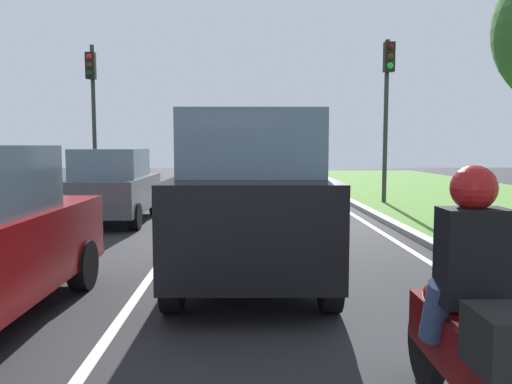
% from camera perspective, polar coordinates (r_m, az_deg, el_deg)
% --- Properties ---
extents(ground_plane, '(60.00, 60.00, 0.00)m').
position_cam_1_polar(ground_plane, '(12.21, -4.45, -3.46)').
color(ground_plane, '#262628').
extents(lane_line_center, '(0.12, 32.00, 0.01)m').
position_cam_1_polar(lane_line_center, '(12.27, -7.72, -3.44)').
color(lane_line_center, silver).
rests_on(lane_line_center, ground).
extents(lane_line_right_edge, '(0.12, 32.00, 0.01)m').
position_cam_1_polar(lane_line_right_edge, '(12.56, 12.22, -3.31)').
color(lane_line_right_edge, silver).
rests_on(lane_line_right_edge, ground).
extents(curb_right, '(0.24, 48.00, 0.12)m').
position_cam_1_polar(curb_right, '(12.68, 14.42, -3.02)').
color(curb_right, '#9E9B93').
rests_on(curb_right, ground).
extents(car_suv_ahead, '(2.05, 4.54, 2.28)m').
position_cam_1_polar(car_suv_ahead, '(6.99, -0.51, -0.37)').
color(car_suv_ahead, black).
rests_on(car_suv_ahead, ground).
extents(car_hatchback_far, '(1.73, 3.70, 1.78)m').
position_cam_1_polar(car_hatchback_far, '(12.60, -15.94, 0.66)').
color(car_hatchback_far, '#474C51').
rests_on(car_hatchback_far, ground).
extents(motorcycle, '(0.41, 1.90, 1.01)m').
position_cam_1_polar(motorcycle, '(3.50, 23.26, -16.70)').
color(motorcycle, '#590A0A').
rests_on(motorcycle, ground).
extents(rider_person, '(0.51, 0.41, 1.16)m').
position_cam_1_polar(rider_person, '(3.37, 23.32, -6.55)').
color(rider_person, black).
rests_on(rider_person, ground).
extents(traffic_light_near_right, '(0.32, 0.50, 5.15)m').
position_cam_1_polar(traffic_light_near_right, '(16.39, 14.77, 11.01)').
color(traffic_light_near_right, '#2D2D2D').
rests_on(traffic_light_near_right, ground).
extents(traffic_light_overhead_left, '(0.32, 0.50, 5.33)m').
position_cam_1_polar(traffic_light_overhead_left, '(18.51, -18.17, 10.36)').
color(traffic_light_overhead_left, '#2D2D2D').
rests_on(traffic_light_overhead_left, ground).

